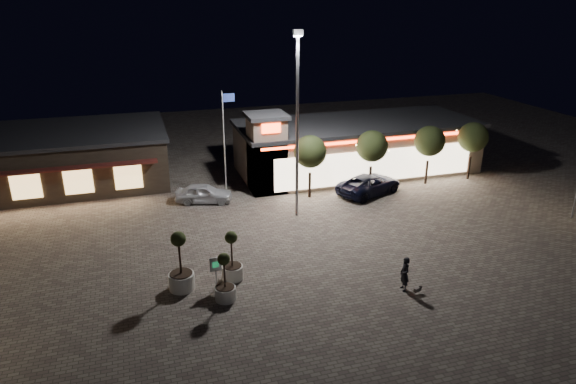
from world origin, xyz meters
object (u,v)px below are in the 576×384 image
object	(u,v)px
pedestrian	(405,274)
planter_left	(181,272)
white_sedan	(204,193)
pickup_truck	(369,184)
planter_mid	(225,286)
valet_sign	(216,267)

from	to	relation	value
pedestrian	planter_left	size ratio (longest dim) A/B	0.56
pedestrian	planter_left	bearing A→B (deg)	-103.73
white_sedan	pickup_truck	bearing A→B (deg)	-82.74
pedestrian	planter_mid	world-z (taller)	planter_mid
pickup_truck	planter_mid	xyz separation A→B (m)	(-13.34, -11.37, 0.04)
white_sedan	pedestrian	xyz separation A→B (m)	(8.11, -15.15, 0.22)
pedestrian	pickup_truck	bearing A→B (deg)	165.67
white_sedan	valet_sign	distance (m)	12.26
white_sedan	planter_left	bearing A→B (deg)	-177.60
pedestrian	planter_mid	distance (m)	9.20
planter_left	valet_sign	xyz separation A→B (m)	(1.72, -0.52, 0.26)
planter_left	planter_mid	size ratio (longest dim) A/B	1.26
white_sedan	pedestrian	size ratio (longest dim) A/B	2.24
planter_left	planter_mid	xyz separation A→B (m)	(1.98, -1.67, -0.21)
planter_left	pedestrian	bearing A→B (deg)	-17.53
pickup_truck	planter_left	distance (m)	18.13
white_sedan	valet_sign	size ratio (longest dim) A/B	2.27
pedestrian	planter_left	xyz separation A→B (m)	(-11.00, 3.48, 0.09)
pedestrian	valet_sign	world-z (taller)	pedestrian
pickup_truck	white_sedan	size ratio (longest dim) A/B	1.33
valet_sign	white_sedan	bearing A→B (deg)	84.54
pedestrian	valet_sign	bearing A→B (deg)	-103.88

